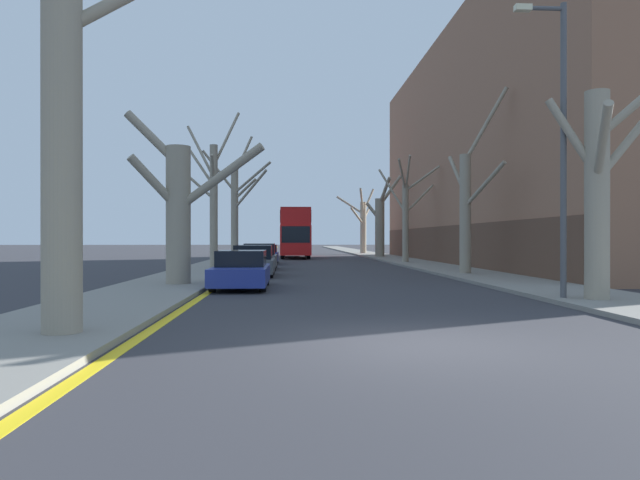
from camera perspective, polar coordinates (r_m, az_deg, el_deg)
ground_plane at (r=9.27m, az=9.75°, el=-10.30°), size 300.00×300.00×0.00m
sidewalk_left at (r=59.08m, az=-7.28°, el=-1.44°), size 3.25×120.00×0.12m
sidewalk_right at (r=59.51m, az=5.05°, el=-1.43°), size 3.25×120.00×0.12m
building_facade_right at (r=40.79m, az=18.78°, el=8.53°), size 10.08×38.13×15.31m
kerb_line_stripe at (r=58.97m, az=-5.53°, el=-1.50°), size 0.24×120.00×0.01m
street_tree_left_0 at (r=10.69m, az=-24.11°, el=12.37°), size 3.06×2.54×8.23m
street_tree_left_1 at (r=20.43m, az=-13.92°, el=3.11°), size 4.90×1.56×6.10m
street_tree_left_2 at (r=30.66m, az=-10.68°, el=4.18°), size 3.01×2.59×8.58m
street_tree_left_3 at (r=40.10m, az=-8.38°, el=3.34°), size 4.86×3.09×9.00m
street_tree_right_0 at (r=16.40m, az=26.19°, el=4.96°), size 3.28×2.59×6.31m
street_tree_right_1 at (r=26.82m, az=14.51°, el=3.38°), size 2.08×4.30×8.49m
street_tree_right_2 at (r=38.72m, az=8.61°, el=2.57°), size 3.92×3.06×7.12m
street_tree_right_3 at (r=50.03m, az=6.06°, el=1.69°), size 3.15×2.71×7.22m
street_tree_right_4 at (r=62.02m, az=4.26°, el=1.72°), size 4.21×4.04×7.19m
double_decker_bus at (r=50.46m, az=-2.50°, el=0.93°), size 2.52×10.93×4.21m
parked_car_0 at (r=19.49m, az=-7.88°, el=-3.00°), size 1.80×4.26×1.28m
parked_car_1 at (r=25.81m, az=-6.69°, el=-2.15°), size 1.87×3.92×1.39m
parked_car_2 at (r=31.26m, az=-6.06°, el=-1.72°), size 1.83×4.11×1.42m
parked_car_3 at (r=37.96m, az=-5.53°, el=-1.47°), size 1.72×4.58×1.29m
lamp_post at (r=16.59m, az=22.86°, el=9.63°), size 1.40×0.20×7.92m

